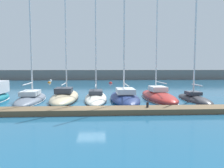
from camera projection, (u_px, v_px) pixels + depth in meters
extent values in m
plane|color=#1E567A|center=(91.00, 110.00, 18.77)|extent=(120.00, 120.00, 0.00)
cube|color=brown|center=(91.00, 111.00, 17.31)|extent=(29.39, 1.98, 0.44)
cube|color=slate|center=(98.00, 75.00, 62.06)|extent=(108.00, 3.86, 2.86)
ellipsoid|color=slate|center=(31.00, 100.00, 23.49)|extent=(3.13, 8.86, 1.08)
ellipsoid|color=silver|center=(31.00, 101.00, 23.50)|extent=(3.17, 8.94, 0.12)
cylinder|color=silver|center=(31.00, 39.00, 23.53)|extent=(0.17, 0.17, 12.38)
cylinder|color=silver|center=(28.00, 84.00, 22.27)|extent=(0.32, 3.54, 0.12)
cube|color=silver|center=(30.00, 93.00, 23.17)|extent=(1.91, 2.75, 0.48)
ellipsoid|color=beige|center=(65.00, 97.00, 24.50)|extent=(3.21, 10.50, 1.28)
ellipsoid|color=black|center=(65.00, 99.00, 24.52)|extent=(3.24, 10.61, 0.12)
cylinder|color=silver|center=(65.00, 9.00, 25.17)|extent=(0.15, 0.15, 19.49)
cylinder|color=silver|center=(64.00, 84.00, 23.60)|extent=(0.19, 3.22, 0.10)
cube|color=#333842|center=(64.00, 90.00, 23.64)|extent=(1.85, 2.38, 0.56)
ellipsoid|color=silver|center=(96.00, 98.00, 24.49)|extent=(2.51, 9.82, 1.06)
ellipsoid|color=black|center=(96.00, 99.00, 24.50)|extent=(2.53, 9.92, 0.12)
cylinder|color=silver|center=(96.00, 19.00, 24.84)|extent=(0.15, 0.15, 17.44)
cylinder|color=silver|center=(96.00, 85.00, 23.51)|extent=(0.12, 3.29, 0.10)
cube|color=#333842|center=(96.00, 92.00, 24.26)|extent=(1.53, 2.63, 0.41)
ellipsoid|color=navy|center=(124.00, 98.00, 23.98)|extent=(3.20, 9.68, 1.28)
cylinder|color=silver|center=(124.00, 20.00, 23.88)|extent=(0.18, 0.18, 16.46)
cylinder|color=silver|center=(126.00, 85.00, 22.47)|extent=(0.15, 4.30, 0.13)
cube|color=silver|center=(125.00, 91.00, 23.17)|extent=(1.93, 2.91, 0.56)
ellipsoid|color=#B72D28|center=(158.00, 97.00, 24.61)|extent=(3.37, 9.74, 1.23)
ellipsoid|color=silver|center=(158.00, 99.00, 24.64)|extent=(3.40, 9.83, 0.12)
cylinder|color=silver|center=(157.00, 10.00, 24.74)|extent=(0.13, 0.13, 19.08)
cylinder|color=silver|center=(161.00, 83.00, 23.50)|extent=(0.24, 3.48, 0.09)
cube|color=silver|center=(158.00, 89.00, 24.77)|extent=(1.84, 2.40, 0.57)
ellipsoid|color=#2D2D33|center=(194.00, 100.00, 23.90)|extent=(2.28, 7.38, 1.02)
ellipsoid|color=silver|center=(194.00, 100.00, 23.90)|extent=(2.30, 7.45, 0.12)
cylinder|color=silver|center=(195.00, 46.00, 23.58)|extent=(0.18, 0.18, 11.09)
cylinder|color=silver|center=(197.00, 85.00, 23.14)|extent=(0.16, 2.42, 0.12)
cube|color=#333842|center=(193.00, 93.00, 24.09)|extent=(1.47, 1.65, 0.39)
sphere|color=orange|center=(49.00, 83.00, 49.19)|extent=(0.76, 0.76, 0.76)
sphere|color=white|center=(51.00, 81.00, 57.46)|extent=(0.67, 0.67, 0.67)
sphere|color=red|center=(111.00, 83.00, 47.75)|extent=(0.79, 0.79, 0.79)
cylinder|color=black|center=(147.00, 105.00, 17.54)|extent=(0.20, 0.20, 0.44)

